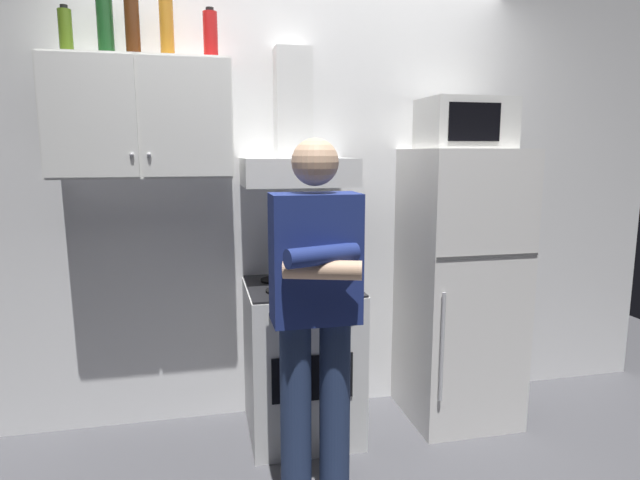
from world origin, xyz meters
TOP-DOWN VIEW (x-y plane):
  - ground_plane at (0.00, 0.00)m, footprint 7.00×7.00m
  - back_wall_tiled at (0.00, 0.60)m, footprint 4.80×0.10m
  - upper_cabinet at (-0.85, 0.37)m, footprint 0.90×0.37m
  - stove_oven at (-0.05, 0.25)m, footprint 0.60×0.62m
  - range_hood at (-0.05, 0.38)m, footprint 0.60×0.44m
  - refrigerator at (0.90, 0.25)m, footprint 0.60×0.62m
  - microwave at (0.90, 0.27)m, footprint 0.48×0.37m
  - person_standing at (-0.10, -0.36)m, footprint 0.38×0.33m
  - cooking_pot at (0.08, 0.13)m, footprint 0.27×0.17m
  - bottle_soda_red at (-0.49, 0.37)m, footprint 0.07×0.07m
  - bottle_liquor_amber at (-0.71, 0.40)m, footprint 0.07×0.07m
  - bottle_olive_oil at (-1.18, 0.37)m, footprint 0.06×0.06m
  - bottle_wine_green at (-1.00, 0.39)m, footprint 0.08×0.08m
  - bottle_rum_dark at (-0.87, 0.38)m, footprint 0.07×0.07m

SIDE VIEW (x-z plane):
  - ground_plane at x=0.00m, z-range 0.00..0.00m
  - stove_oven at x=-0.05m, z-range 0.00..0.87m
  - refrigerator at x=0.90m, z-range 0.00..1.60m
  - person_standing at x=-0.10m, z-range 0.08..1.72m
  - cooking_pot at x=0.08m, z-range 0.87..1.00m
  - back_wall_tiled at x=0.00m, z-range 0.00..2.70m
  - range_hood at x=-0.05m, z-range 1.22..1.97m
  - microwave at x=0.90m, z-range 1.60..1.88m
  - upper_cabinet at x=-0.85m, z-range 1.45..2.05m
  - bottle_olive_oil at x=-1.18m, z-range 2.04..2.27m
  - bottle_soda_red at x=-0.49m, z-range 2.04..2.30m
  - bottle_liquor_amber at x=-0.71m, z-range 2.04..2.35m
  - bottle_rum_dark at x=-0.87m, z-range 2.04..2.36m
  - bottle_wine_green at x=-1.00m, z-range 2.04..2.39m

